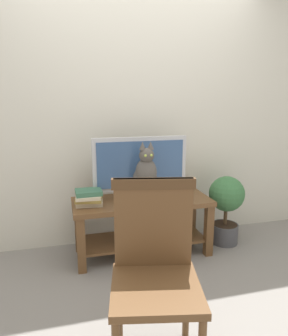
{
  "coord_description": "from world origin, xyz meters",
  "views": [
    {
      "loc": [
        -0.68,
        -2.03,
        1.44
      ],
      "look_at": [
        0.0,
        0.56,
        0.84
      ],
      "focal_mm": 33.45,
      "sensor_mm": 36.0,
      "label": 1
    }
  ],
  "objects_px": {
    "wooden_chair": "(155,261)",
    "book_stack": "(89,197)",
    "tv": "(141,166)",
    "tv_stand": "(143,216)",
    "cat": "(146,176)",
    "potted_plant": "(226,204)",
    "media_box": "(145,199)"
  },
  "relations": [
    {
      "from": "wooden_chair",
      "to": "potted_plant",
      "type": "relative_size",
      "value": 1.46
    },
    {
      "from": "potted_plant",
      "to": "book_stack",
      "type": "bearing_deg",
      "value": -178.28
    },
    {
      "from": "tv",
      "to": "potted_plant",
      "type": "xyz_separation_m",
      "value": [
        0.86,
        -0.07,
        -0.42
      ]
    },
    {
      "from": "cat",
      "to": "potted_plant",
      "type": "xyz_separation_m",
      "value": [
        0.85,
        0.07,
        -0.36
      ]
    },
    {
      "from": "book_stack",
      "to": "potted_plant",
      "type": "xyz_separation_m",
      "value": [
        1.35,
        0.04,
        -0.2
      ]
    },
    {
      "from": "tv_stand",
      "to": "wooden_chair",
      "type": "distance_m",
      "value": 1.2
    },
    {
      "from": "tv",
      "to": "book_stack",
      "type": "height_order",
      "value": "tv"
    },
    {
      "from": "tv",
      "to": "book_stack",
      "type": "xyz_separation_m",
      "value": [
        -0.49,
        -0.11,
        -0.23
      ]
    },
    {
      "from": "book_stack",
      "to": "potted_plant",
      "type": "distance_m",
      "value": 1.36
    },
    {
      "from": "media_box",
      "to": "potted_plant",
      "type": "height_order",
      "value": "potted_plant"
    },
    {
      "from": "tv_stand",
      "to": "tv",
      "type": "bearing_deg",
      "value": 89.98
    },
    {
      "from": "tv_stand",
      "to": "media_box",
      "type": "relative_size",
      "value": 2.94
    },
    {
      "from": "media_box",
      "to": "potted_plant",
      "type": "distance_m",
      "value": 0.86
    },
    {
      "from": "tv",
      "to": "book_stack",
      "type": "bearing_deg",
      "value": -167.76
    },
    {
      "from": "tv_stand",
      "to": "cat",
      "type": "distance_m",
      "value": 0.41
    },
    {
      "from": "tv_stand",
      "to": "potted_plant",
      "type": "distance_m",
      "value": 0.86
    },
    {
      "from": "wooden_chair",
      "to": "book_stack",
      "type": "distance_m",
      "value": 1.15
    },
    {
      "from": "tv_stand",
      "to": "potted_plant",
      "type": "xyz_separation_m",
      "value": [
        0.86,
        0.0,
        0.04
      ]
    },
    {
      "from": "tv_stand",
      "to": "media_box",
      "type": "height_order",
      "value": "media_box"
    },
    {
      "from": "media_box",
      "to": "tv_stand",
      "type": "bearing_deg",
      "value": 97.98
    },
    {
      "from": "wooden_chair",
      "to": "tv",
      "type": "bearing_deg",
      "value": 79.3
    },
    {
      "from": "wooden_chair",
      "to": "book_stack",
      "type": "xyz_separation_m",
      "value": [
        -0.26,
        1.12,
        0.03
      ]
    },
    {
      "from": "cat",
      "to": "potted_plant",
      "type": "height_order",
      "value": "cat"
    },
    {
      "from": "tv_stand",
      "to": "wooden_chair",
      "type": "relative_size",
      "value": 1.25
    },
    {
      "from": "book_stack",
      "to": "potted_plant",
      "type": "bearing_deg",
      "value": 1.72
    },
    {
      "from": "tv",
      "to": "media_box",
      "type": "relative_size",
      "value": 2.04
    },
    {
      "from": "tv",
      "to": "media_box",
      "type": "height_order",
      "value": "tv"
    },
    {
      "from": "cat",
      "to": "wooden_chair",
      "type": "xyz_separation_m",
      "value": [
        -0.24,
        -1.09,
        -0.19
      ]
    },
    {
      "from": "cat",
      "to": "potted_plant",
      "type": "distance_m",
      "value": 0.92
    },
    {
      "from": "tv",
      "to": "tv_stand",
      "type": "bearing_deg",
      "value": -90.02
    },
    {
      "from": "media_box",
      "to": "tv",
      "type": "bearing_deg",
      "value": 93.65
    },
    {
      "from": "media_box",
      "to": "cat",
      "type": "bearing_deg",
      "value": -86.4
    }
  ]
}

